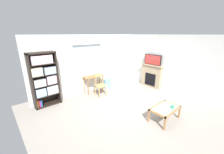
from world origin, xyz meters
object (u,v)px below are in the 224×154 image
object	(u,v)px
plastic_drawer_unit	(106,83)
wooden_chair	(100,85)
tv	(153,60)
desk_under_window	(94,79)
bookshelf	(44,78)
fireplace	(151,76)
sippy_cup	(172,107)
coffee_table	(165,110)

from	to	relation	value
plastic_drawer_unit	wooden_chair	bearing A→B (deg)	-143.24
tv	desk_under_window	bearing A→B (deg)	151.10
bookshelf	fireplace	size ratio (longest dim) A/B	1.74
bookshelf	wooden_chair	distance (m)	2.16
desk_under_window	wooden_chair	world-z (taller)	wooden_chair
sippy_cup	desk_under_window	bearing A→B (deg)	98.92
plastic_drawer_unit	sippy_cup	xyz separation A→B (m)	(-0.21, -3.46, 0.23)
bookshelf	fireplace	world-z (taller)	bookshelf
desk_under_window	coffee_table	distance (m)	3.30
tv	plastic_drawer_unit	bearing A→B (deg)	140.75
desk_under_window	bookshelf	bearing A→B (deg)	176.96
plastic_drawer_unit	fireplace	world-z (taller)	fireplace
bookshelf	tv	bearing A→B (deg)	-18.20
fireplace	coffee_table	distance (m)	2.84
fireplace	plastic_drawer_unit	bearing A→B (deg)	141.04
tv	sippy_cup	xyz separation A→B (m)	(-1.94, -2.04, -0.91)
coffee_table	fireplace	bearing A→B (deg)	42.11
wooden_chair	desk_under_window	bearing A→B (deg)	88.37
plastic_drawer_unit	coffee_table	distance (m)	3.33
fireplace	tv	world-z (taller)	tv
wooden_chair	coffee_table	xyz separation A→B (m)	(0.41, -2.75, -0.11)
bookshelf	sippy_cup	distance (m)	4.38
bookshelf	plastic_drawer_unit	bearing A→B (deg)	-1.18
bookshelf	coffee_table	size ratio (longest dim) A/B	2.10
wooden_chair	fireplace	bearing A→B (deg)	-18.76
fireplace	tv	size ratio (longest dim) A/B	1.29
desk_under_window	sippy_cup	world-z (taller)	desk_under_window
wooden_chair	plastic_drawer_unit	bearing A→B (deg)	36.76
desk_under_window	plastic_drawer_unit	bearing A→B (deg)	3.86
sippy_cup	tv	bearing A→B (deg)	46.54
bookshelf	wooden_chair	xyz separation A→B (m)	(1.99, -0.62, -0.59)
fireplace	wooden_chair	bearing A→B (deg)	161.24
desk_under_window	coffee_table	xyz separation A→B (m)	(0.39, -3.26, -0.26)
bookshelf	plastic_drawer_unit	size ratio (longest dim) A/B	4.24
plastic_drawer_unit	sippy_cup	world-z (taller)	sippy_cup
desk_under_window	tv	world-z (taller)	tv
wooden_chair	coffee_table	world-z (taller)	wooden_chair
plastic_drawer_unit	coffee_table	size ratio (longest dim) A/B	0.49
sippy_cup	plastic_drawer_unit	bearing A→B (deg)	86.60
desk_under_window	wooden_chair	bearing A→B (deg)	-91.63
plastic_drawer_unit	coffee_table	xyz separation A→B (m)	(-0.35, -3.31, 0.12)
desk_under_window	tv	bearing A→B (deg)	-28.90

